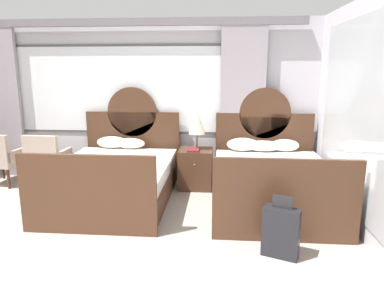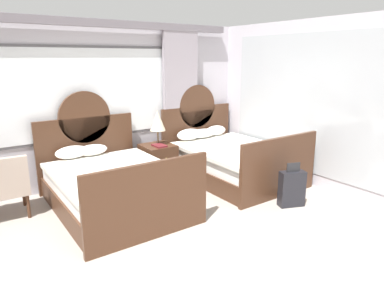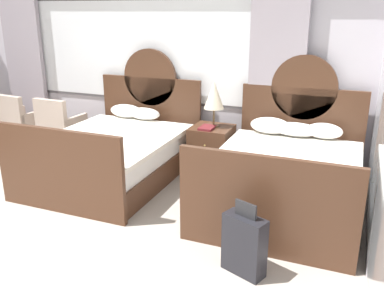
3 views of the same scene
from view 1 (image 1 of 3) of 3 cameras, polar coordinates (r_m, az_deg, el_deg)
wall_back_window at (r=6.24m, az=-11.65°, el=7.47°), size 6.69×0.22×2.70m
bed_near_window at (r=5.28m, az=-12.10°, el=-5.26°), size 1.60×2.21×1.59m
bed_near_mirror at (r=5.13m, az=12.58°, el=-5.75°), size 1.60×2.21×1.59m
nightstand_between_beds at (r=5.70m, az=0.60°, el=-3.94°), size 0.53×0.55×0.63m
table_lamp_on_nightstand at (r=5.56m, az=0.81°, el=3.41°), size 0.27×0.27×0.61m
book_on_nightstand at (r=5.52m, az=0.22°, el=-0.95°), size 0.18×0.26×0.03m
armchair_by_window_left at (r=6.17m, az=-22.38°, el=-2.08°), size 0.59×0.59×0.87m
armchair_by_window_centre at (r=6.56m, az=-28.52°, el=-1.83°), size 0.62×0.62×0.87m
suitcase_on_floor at (r=3.80m, az=14.15°, el=-13.58°), size 0.40×0.28×0.65m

